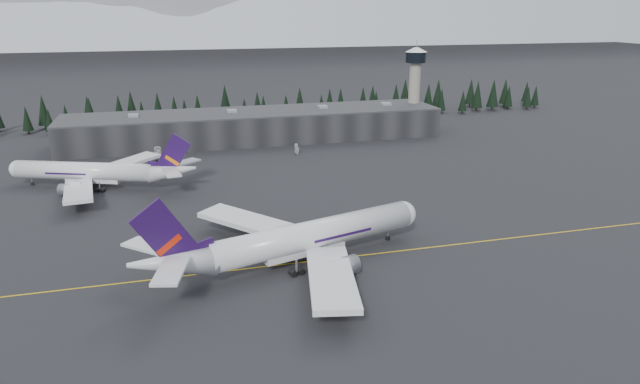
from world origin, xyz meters
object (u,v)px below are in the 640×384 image
object	(u,v)px
terminal	(256,126)
gse_vehicle_a	(159,159)
jet_parked	(101,172)
control_tower	(415,79)
gse_vehicle_b	(297,152)
jet_main	(291,241)

from	to	relation	value
terminal	gse_vehicle_a	distance (m)	49.25
jet_parked	gse_vehicle_a	size ratio (longest dim) A/B	10.42
control_tower	gse_vehicle_b	xyz separation A→B (m)	(-63.63, -32.49, -22.66)
control_tower	jet_main	size ratio (longest dim) A/B	0.54
jet_main	gse_vehicle_a	distance (m)	105.30
control_tower	jet_parked	size ratio (longest dim) A/B	0.63
gse_vehicle_a	terminal	bearing A→B (deg)	33.00
gse_vehicle_a	gse_vehicle_b	bearing A→B (deg)	-3.01
jet_main	gse_vehicle_b	xyz separation A→B (m)	(24.19, 98.18, -5.13)
terminal	gse_vehicle_b	bearing A→B (deg)	-68.91
terminal	control_tower	xyz separation A→B (m)	(75.00, 3.00, 17.11)
jet_main	terminal	bearing A→B (deg)	68.20
terminal	jet_parked	size ratio (longest dim) A/B	2.66
jet_parked	gse_vehicle_a	bearing A→B (deg)	-99.49
jet_main	gse_vehicle_a	size ratio (longest dim) A/B	12.01
gse_vehicle_a	gse_vehicle_b	size ratio (longest dim) A/B	1.33
jet_main	jet_parked	bearing A→B (deg)	106.34
terminal	jet_parked	bearing A→B (deg)	-136.59
gse_vehicle_a	gse_vehicle_b	world-z (taller)	gse_vehicle_a
gse_vehicle_a	control_tower	bearing A→B (deg)	14.55
terminal	jet_main	world-z (taller)	jet_main
terminal	gse_vehicle_a	world-z (taller)	terminal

